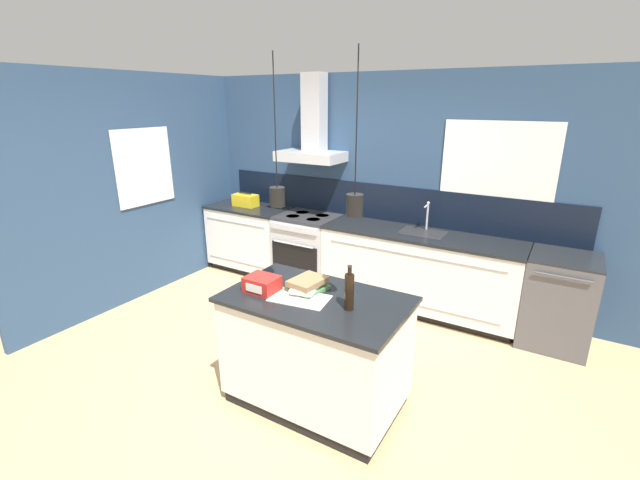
{
  "coord_description": "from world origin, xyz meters",
  "views": [
    {
      "loc": [
        1.93,
        -2.69,
        2.3
      ],
      "look_at": [
        -0.01,
        0.56,
        1.05
      ],
      "focal_mm": 24.0,
      "sensor_mm": 36.0,
      "label": 1
    }
  ],
  "objects_px": {
    "oven_range": "(308,250)",
    "dishwasher": "(558,300)",
    "book_stack": "(308,285)",
    "yellow_toolbox": "(245,200)",
    "bottle_on_island": "(349,291)",
    "red_supply_box": "(262,284)"
  },
  "relations": [
    {
      "from": "dishwasher",
      "to": "bottle_on_island",
      "type": "relative_size",
      "value": 2.79
    },
    {
      "from": "dishwasher",
      "to": "yellow_toolbox",
      "type": "height_order",
      "value": "yellow_toolbox"
    },
    {
      "from": "book_stack",
      "to": "yellow_toolbox",
      "type": "bearing_deg",
      "value": 139.48
    },
    {
      "from": "oven_range",
      "to": "bottle_on_island",
      "type": "distance_m",
      "value": 2.61
    },
    {
      "from": "bottle_on_island",
      "to": "red_supply_box",
      "type": "xyz_separation_m",
      "value": [
        -0.7,
        -0.07,
        -0.08
      ]
    },
    {
      "from": "oven_range",
      "to": "dishwasher",
      "type": "distance_m",
      "value": 2.86
    },
    {
      "from": "dishwasher",
      "to": "yellow_toolbox",
      "type": "relative_size",
      "value": 2.68
    },
    {
      "from": "book_stack",
      "to": "dishwasher",
      "type": "bearing_deg",
      "value": 48.09
    },
    {
      "from": "book_stack",
      "to": "yellow_toolbox",
      "type": "relative_size",
      "value": 0.99
    },
    {
      "from": "oven_range",
      "to": "bottle_on_island",
      "type": "bearing_deg",
      "value": -51.14
    },
    {
      "from": "oven_range",
      "to": "yellow_toolbox",
      "type": "xyz_separation_m",
      "value": [
        -1.0,
        0.0,
        0.54
      ]
    },
    {
      "from": "oven_range",
      "to": "red_supply_box",
      "type": "relative_size",
      "value": 3.75
    },
    {
      "from": "dishwasher",
      "to": "book_stack",
      "type": "height_order",
      "value": "book_stack"
    },
    {
      "from": "oven_range",
      "to": "dishwasher",
      "type": "xyz_separation_m",
      "value": [
        2.86,
        0.0,
        -0.0
      ]
    },
    {
      "from": "oven_range",
      "to": "red_supply_box",
      "type": "distance_m",
      "value": 2.29
    },
    {
      "from": "oven_range",
      "to": "bottle_on_island",
      "type": "relative_size",
      "value": 2.79
    },
    {
      "from": "oven_range",
      "to": "dishwasher",
      "type": "bearing_deg",
      "value": 0.08
    },
    {
      "from": "red_supply_box",
      "to": "yellow_toolbox",
      "type": "distance_m",
      "value": 2.79
    },
    {
      "from": "oven_range",
      "to": "dishwasher",
      "type": "relative_size",
      "value": 1.0
    },
    {
      "from": "dishwasher",
      "to": "oven_range",
      "type": "bearing_deg",
      "value": -179.92
    },
    {
      "from": "oven_range",
      "to": "book_stack",
      "type": "height_order",
      "value": "book_stack"
    },
    {
      "from": "bottle_on_island",
      "to": "book_stack",
      "type": "height_order",
      "value": "bottle_on_island"
    }
  ]
}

